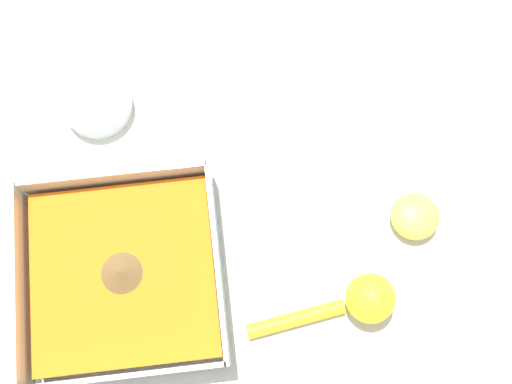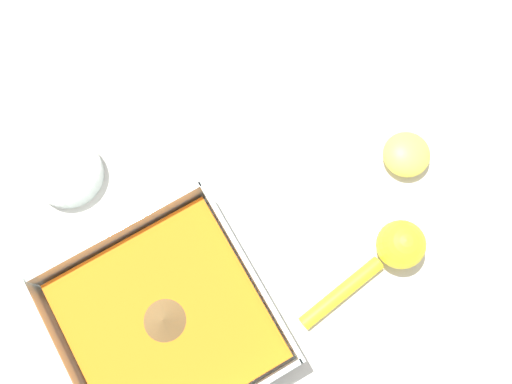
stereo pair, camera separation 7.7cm
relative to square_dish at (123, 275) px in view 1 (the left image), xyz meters
The scene contains 5 objects.
ground_plane 0.03m from the square_dish, ahead, with size 4.00×4.00×0.00m, color beige.
square_dish is the anchor object (origin of this frame).
spice_bowl 0.24m from the square_dish, ahead, with size 0.09×0.09×0.03m.
lemon_squeezer 0.30m from the square_dish, 103.02° to the right, with size 0.06×0.19×0.06m.
lemon_half 0.38m from the square_dish, 84.96° to the right, with size 0.06×0.06×0.03m.
Camera 1 is at (-0.13, -0.16, 0.78)m, focal length 42.00 mm.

